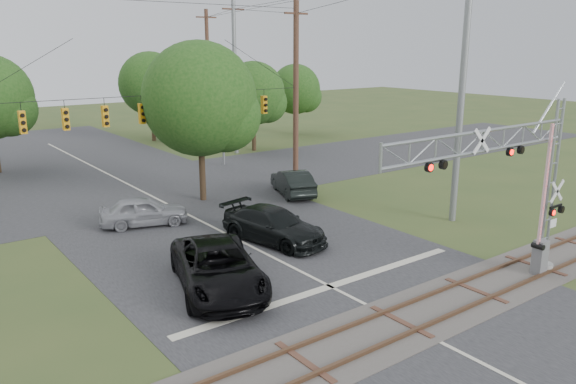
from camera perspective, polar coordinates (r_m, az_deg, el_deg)
ground at (r=17.97m, az=16.28°, el=-15.03°), size 160.00×160.00×0.00m
road_main at (r=24.58m, az=-2.62°, el=-6.15°), size 14.00×90.00×0.02m
road_cross at (r=36.52m, az=-15.07°, el=0.30°), size 90.00×12.00×0.02m
railroad_track at (r=19.04m, az=11.39°, el=-12.82°), size 90.00×3.20×0.17m
crossing_gantry at (r=21.28m, az=21.74°, el=1.35°), size 9.99×0.87×6.83m
traffic_signal_span at (r=32.28m, az=-11.61°, el=8.81°), size 19.34×0.36×11.50m
pickup_black at (r=20.87m, az=-7.15°, el=-7.63°), size 4.61×6.72×1.71m
car_dark at (r=25.68m, az=-1.46°, el=-3.40°), size 3.27×5.72×1.56m
sedan_silver at (r=28.91m, az=-14.45°, el=-1.90°), size 4.62×2.97×1.46m
suv_dark at (r=33.83m, az=0.48°, el=1.00°), size 3.13×4.91×1.53m
streetlight at (r=41.97m, az=-6.88°, el=8.66°), size 2.12×0.22×7.96m
utility_poles at (r=35.27m, az=-11.26°, el=10.36°), size 25.86×28.85×12.92m
treeline at (r=43.31m, az=-19.90°, el=9.07°), size 50.51×27.87×9.09m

